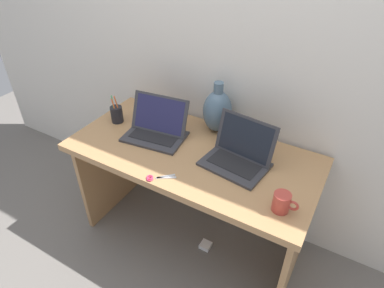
% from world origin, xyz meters
% --- Properties ---
extents(ground_plane, '(6.00, 6.00, 0.00)m').
position_xyz_m(ground_plane, '(0.00, 0.00, 0.00)').
color(ground_plane, slate).
extents(back_wall, '(4.40, 0.04, 2.40)m').
position_xyz_m(back_wall, '(0.00, 0.37, 1.20)').
color(back_wall, silver).
rests_on(back_wall, ground).
extents(desk, '(1.41, 0.67, 0.74)m').
position_xyz_m(desk, '(0.00, 0.00, 0.57)').
color(desk, '#AD7F51').
rests_on(desk, ground).
extents(laptop_left, '(0.38, 0.28, 0.23)m').
position_xyz_m(laptop_left, '(-0.26, 0.04, 0.80)').
color(laptop_left, '#333338').
rests_on(laptop_left, desk).
extents(laptop_right, '(0.36, 0.29, 0.24)m').
position_xyz_m(laptop_right, '(0.26, 0.05, 0.80)').
color(laptop_right, '#333338').
rests_on(laptop_right, desk).
extents(green_vase, '(0.17, 0.17, 0.31)m').
position_xyz_m(green_vase, '(0.02, 0.27, 0.87)').
color(green_vase, slate).
rests_on(green_vase, desk).
extents(coffee_mug, '(0.12, 0.08, 0.09)m').
position_xyz_m(coffee_mug, '(0.57, -0.18, 0.78)').
color(coffee_mug, '#B23D33').
rests_on(coffee_mug, desk).
extents(pen_cup, '(0.07, 0.07, 0.19)m').
position_xyz_m(pen_cup, '(-0.57, 0.04, 0.79)').
color(pen_cup, black).
rests_on(pen_cup, desk).
extents(scissors, '(0.13, 0.11, 0.01)m').
position_xyz_m(scissors, '(-0.05, -0.29, 0.74)').
color(scissors, '#B7B7BC').
rests_on(scissors, desk).
extents(power_brick, '(0.07, 0.07, 0.03)m').
position_xyz_m(power_brick, '(0.12, -0.03, 0.01)').
color(power_brick, white).
rests_on(power_brick, ground).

